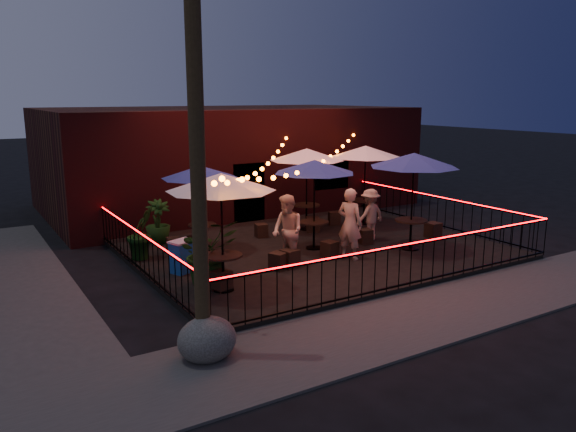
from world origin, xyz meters
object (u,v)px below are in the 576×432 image
cafe_table_3 (307,156)px  boulder (207,340)px  cooler (183,256)px  cafe_table_0 (221,184)px  cafe_table_1 (200,173)px  cafe_table_4 (414,161)px  utility_pole (196,126)px  cafe_table_5 (366,153)px  cafe_table_2 (315,168)px

cafe_table_3 → boulder: bearing=-133.9°
cooler → boulder: size_ratio=0.84×
cafe_table_3 → cooler: bearing=-156.5°
cafe_table_0 → cafe_table_3: bearing=39.3°
cafe_table_1 → cafe_table_4: bearing=-30.5°
cafe_table_3 → cooler: (-5.16, -2.24, -2.02)m
boulder → cooler: bearing=73.9°
utility_pole → boulder: size_ratio=8.28×
cafe_table_0 → cafe_table_1: 3.53m
cafe_table_5 → utility_pole: bearing=-143.9°
cafe_table_1 → boulder: 6.90m
cafe_table_2 → cafe_table_4: size_ratio=0.94×
cafe_table_4 → boulder: cafe_table_4 is taller
cafe_table_2 → cafe_table_5: 3.73m
cafe_table_0 → cafe_table_2: 4.18m
cafe_table_1 → cafe_table_3: (3.93, 0.59, 0.22)m
cooler → boulder: bearing=-129.3°
cafe_table_3 → cafe_table_4: 3.81m
utility_pole → cafe_table_5: 10.75m
utility_pole → cafe_table_0: size_ratio=2.62×
cafe_table_4 → cafe_table_0: bearing=-176.5°
cafe_table_2 → cafe_table_5: bearing=28.5°
utility_pole → boulder: (0.02, -0.10, -3.62)m
cafe_table_5 → cafe_table_2: bearing=-151.5°
utility_pole → cafe_table_1: utility_pole is taller
cafe_table_0 → cafe_table_1: size_ratio=1.14×
utility_pole → cooler: (1.31, 4.37, -3.44)m
cafe_table_1 → cooler: 2.73m
cafe_table_4 → cafe_table_3: bearing=108.4°
utility_pole → cafe_table_4: utility_pole is taller
cafe_table_2 → cafe_table_5: (3.28, 1.78, 0.10)m
cafe_table_1 → cafe_table_4: 5.97m
cafe_table_5 → boulder: cafe_table_5 is taller
cafe_table_0 → cafe_table_1: bearing=74.6°
cooler → cafe_table_3: bearing=0.2°
cafe_table_2 → cooler: bearing=-178.2°
cafe_table_3 → cooler: cafe_table_3 is taller
cafe_table_3 → cafe_table_4: size_ratio=0.90×
cafe_table_1 → cafe_table_3: 3.99m
cafe_table_0 → boulder: size_ratio=3.16×
cafe_table_5 → cooler: bearing=-165.4°
boulder → cafe_table_2: bearing=40.8°
cafe_table_5 → boulder: 10.93m
boulder → utility_pole: bearing=101.3°
cafe_table_2 → boulder: size_ratio=2.94×
cafe_table_0 → cafe_table_2: (3.74, 1.87, -0.10)m
cafe_table_0 → cafe_table_5: size_ratio=1.10×
utility_pole → cafe_table_1: size_ratio=2.98×
cafe_table_0 → cafe_table_4: bearing=3.5°
cafe_table_3 → cooler: size_ratio=3.33×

